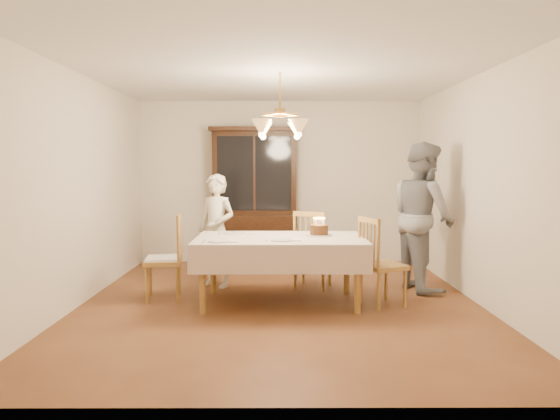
{
  "coord_description": "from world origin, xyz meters",
  "views": [
    {
      "loc": [
        -0.02,
        -5.6,
        1.56
      ],
      "look_at": [
        0.0,
        0.2,
        1.05
      ],
      "focal_mm": 32.0,
      "sensor_mm": 36.0,
      "label": 1
    }
  ],
  "objects_px": {
    "elderly_woman": "(216,231)",
    "birthday_cake": "(319,231)",
    "dining_table": "(280,244)",
    "chair_far_side": "(313,254)",
    "china_hutch": "(255,199)"
  },
  "relations": [
    {
      "from": "china_hutch",
      "to": "chair_far_side",
      "type": "height_order",
      "value": "china_hutch"
    },
    {
      "from": "chair_far_side",
      "to": "elderly_woman",
      "type": "bearing_deg",
      "value": 175.66
    },
    {
      "from": "china_hutch",
      "to": "chair_far_side",
      "type": "xyz_separation_m",
      "value": [
        0.81,
        -1.55,
        -0.6
      ]
    },
    {
      "from": "birthday_cake",
      "to": "china_hutch",
      "type": "bearing_deg",
      "value": 111.43
    },
    {
      "from": "chair_far_side",
      "to": "birthday_cake",
      "type": "relative_size",
      "value": 3.33
    },
    {
      "from": "china_hutch",
      "to": "chair_far_side",
      "type": "relative_size",
      "value": 2.16
    },
    {
      "from": "birthday_cake",
      "to": "dining_table",
      "type": "bearing_deg",
      "value": -165.7
    },
    {
      "from": "dining_table",
      "to": "china_hutch",
      "type": "relative_size",
      "value": 0.88
    },
    {
      "from": "dining_table",
      "to": "china_hutch",
      "type": "distance_m",
      "value": 2.32
    },
    {
      "from": "elderly_woman",
      "to": "birthday_cake",
      "type": "bearing_deg",
      "value": 1.55
    },
    {
      "from": "china_hutch",
      "to": "elderly_woman",
      "type": "distance_m",
      "value": 1.55
    },
    {
      "from": "dining_table",
      "to": "elderly_woman",
      "type": "xyz_separation_m",
      "value": [
        -0.82,
        0.8,
        0.05
      ]
    },
    {
      "from": "dining_table",
      "to": "birthday_cake",
      "type": "xyz_separation_m",
      "value": [
        0.45,
        0.12,
        0.14
      ]
    },
    {
      "from": "chair_far_side",
      "to": "birthday_cake",
      "type": "xyz_separation_m",
      "value": [
        0.03,
        -0.59,
        0.38
      ]
    },
    {
      "from": "elderly_woman",
      "to": "dining_table",
      "type": "bearing_deg",
      "value": -14.41
    }
  ]
}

